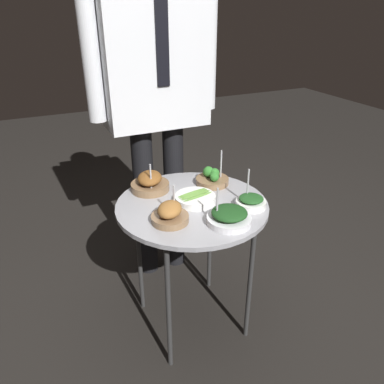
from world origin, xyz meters
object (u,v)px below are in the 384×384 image
object	(u,v)px
bowl_roast_mid_left	(170,214)
bowl_roast_front_left	(150,183)
bowl_spinach_far_rim	(251,202)
bowl_spinach_front_right	(229,217)
bowl_broccoli_front_center	(212,178)
waiter_figure	(154,74)
serving_cart	(192,214)
bowl_asparagus_center	(195,198)

from	to	relation	value
bowl_roast_mid_left	bowl_roast_front_left	size ratio (longest dim) A/B	0.87
bowl_roast_front_left	bowl_spinach_far_rim	world-z (taller)	bowl_spinach_far_rim
bowl_spinach_front_right	bowl_spinach_far_rim	bearing A→B (deg)	26.93
bowl_broccoli_front_center	waiter_figure	distance (m)	0.53
serving_cart	bowl_spinach_front_right	xyz separation A→B (m)	(0.06, -0.19, 0.08)
serving_cart	bowl_asparagus_center	bearing A→B (deg)	22.88
serving_cart	bowl_asparagus_center	distance (m)	0.07
serving_cart	bowl_roast_front_left	distance (m)	0.23
bowl_asparagus_center	serving_cart	bearing A→B (deg)	-157.12
bowl_broccoli_front_center	bowl_spinach_front_right	distance (m)	0.33
bowl_roast_mid_left	bowl_spinach_far_rim	xyz separation A→B (m)	(0.32, -0.03, -0.01)
bowl_asparagus_center	bowl_spinach_far_rim	size ratio (longest dim) A/B	1.12
bowl_roast_mid_left	bowl_spinach_far_rim	size ratio (longest dim) A/B	0.97
bowl_spinach_front_right	serving_cart	bearing A→B (deg)	107.16
serving_cart	bowl_roast_front_left	xyz separation A→B (m)	(-0.11, 0.18, 0.08)
waiter_figure	bowl_spinach_front_right	bearing A→B (deg)	-86.86
bowl_roast_mid_left	bowl_asparagus_center	xyz separation A→B (m)	(0.15, 0.10, -0.02)
serving_cart	bowl_spinach_far_rim	bearing A→B (deg)	-31.39
bowl_roast_mid_left	bowl_roast_front_left	xyz separation A→B (m)	(0.02, 0.27, 0.00)
bowl_spinach_front_right	bowl_roast_front_left	bearing A→B (deg)	114.53
waiter_figure	bowl_roast_mid_left	bearing A→B (deg)	-105.79
serving_cart	bowl_broccoli_front_center	xyz separation A→B (m)	(0.15, 0.13, 0.07)
serving_cart	bowl_broccoli_front_center	size ratio (longest dim) A/B	4.18
bowl_roast_mid_left	bowl_asparagus_center	bearing A→B (deg)	33.71
bowl_spinach_far_rim	waiter_figure	xyz separation A→B (m)	(-0.17, 0.57, 0.40)
serving_cart	bowl_broccoli_front_center	bearing A→B (deg)	39.04
serving_cart	bowl_spinach_front_right	world-z (taller)	bowl_spinach_front_right
serving_cart	bowl_roast_mid_left	world-z (taller)	bowl_roast_mid_left
bowl_broccoli_front_center	serving_cart	bearing A→B (deg)	-140.96
serving_cart	bowl_roast_front_left	size ratio (longest dim) A/B	3.83
bowl_roast_mid_left	waiter_figure	distance (m)	0.68
bowl_roast_mid_left	bowl_spinach_far_rim	distance (m)	0.33
bowl_roast_front_left	waiter_figure	size ratio (longest dim) A/B	0.10
bowl_spinach_far_rim	waiter_figure	world-z (taller)	waiter_figure
bowl_spinach_front_right	bowl_roast_front_left	world-z (taller)	bowl_spinach_front_right
bowl_asparagus_center	bowl_roast_mid_left	bearing A→B (deg)	-146.29
bowl_asparagus_center	bowl_broccoli_front_center	xyz separation A→B (m)	(0.14, 0.12, 0.01)
bowl_asparagus_center	bowl_roast_front_left	world-z (taller)	bowl_roast_front_left
bowl_roast_mid_left	bowl_spinach_front_right	distance (m)	0.21
bowl_spinach_front_right	waiter_figure	distance (m)	0.75
bowl_spinach_front_right	bowl_spinach_far_rim	size ratio (longest dim) A/B	1.12
bowl_spinach_front_right	bowl_spinach_far_rim	world-z (taller)	bowl_spinach_far_rim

